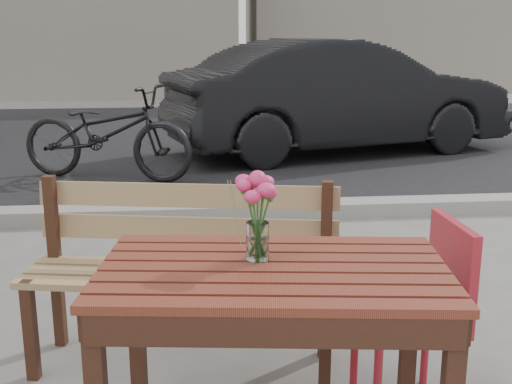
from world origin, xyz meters
The scene contains 7 objects.
street centered at (0.00, 5.06, 0.03)m, with size 30.00×8.12×0.12m.
main_table centered at (0.17, -0.03, 0.60)m, with size 1.25×0.82×0.72m.
main_bench centered at (-0.14, 0.72, 0.52)m, with size 1.44×0.66×0.86m.
red_chair centered at (0.80, 0.22, 0.45)m, with size 0.39×0.39×0.78m.
main_vase centered at (0.12, 0.05, 0.92)m, with size 0.17×0.17×0.31m.
parked_car centered at (1.74, 5.84, 0.70)m, with size 1.48×4.25×1.40m, color black.
bicycle centered at (-0.96, 4.56, 0.49)m, with size 0.65×1.85×0.97m, color black.
Camera 1 is at (-0.09, -2.04, 1.49)m, focal length 45.00 mm.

